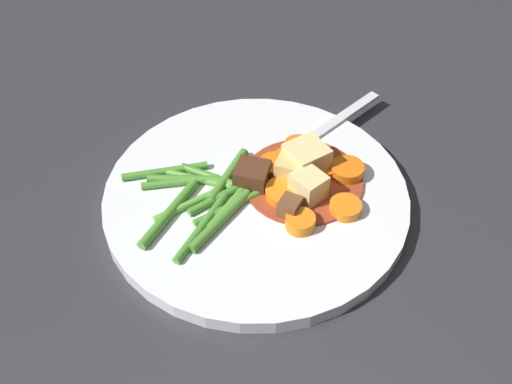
% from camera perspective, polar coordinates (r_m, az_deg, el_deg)
% --- Properties ---
extents(ground_plane, '(3.00, 3.00, 0.00)m').
position_cam_1_polar(ground_plane, '(0.57, 0.00, -0.99)').
color(ground_plane, '#2D2D33').
extents(dinner_plate, '(0.28, 0.28, 0.01)m').
position_cam_1_polar(dinner_plate, '(0.57, 0.00, -0.50)').
color(dinner_plate, white).
rests_on(dinner_plate, ground_plane).
extents(stew_sauce, '(0.11, 0.11, 0.00)m').
position_cam_1_polar(stew_sauce, '(0.57, 4.46, 0.78)').
color(stew_sauce, '#93381E').
rests_on(stew_sauce, dinner_plate).
extents(carrot_slice_0, '(0.04, 0.04, 0.01)m').
position_cam_1_polar(carrot_slice_0, '(0.58, 6.13, 2.11)').
color(carrot_slice_0, orange).
rests_on(carrot_slice_0, dinner_plate).
extents(carrot_slice_1, '(0.03, 0.03, 0.01)m').
position_cam_1_polar(carrot_slice_1, '(0.57, 1.67, 2.34)').
color(carrot_slice_1, orange).
rests_on(carrot_slice_1, dinner_plate).
extents(carrot_slice_2, '(0.03, 0.03, 0.01)m').
position_cam_1_polar(carrot_slice_2, '(0.58, 2.96, 2.95)').
color(carrot_slice_2, orange).
rests_on(carrot_slice_2, dinner_plate).
extents(carrot_slice_3, '(0.03, 0.03, 0.01)m').
position_cam_1_polar(carrot_slice_3, '(0.55, 8.22, -1.43)').
color(carrot_slice_3, orange).
rests_on(carrot_slice_3, dinner_plate).
extents(carrot_slice_4, '(0.03, 0.03, 0.01)m').
position_cam_1_polar(carrot_slice_4, '(0.58, 8.37, 1.93)').
color(carrot_slice_4, orange).
rests_on(carrot_slice_4, dinner_plate).
extents(carrot_slice_5, '(0.05, 0.05, 0.01)m').
position_cam_1_polar(carrot_slice_5, '(0.55, 2.63, -0.11)').
color(carrot_slice_5, orange).
rests_on(carrot_slice_5, dinner_plate).
extents(carrot_slice_6, '(0.04, 0.04, 0.01)m').
position_cam_1_polar(carrot_slice_6, '(0.53, 4.10, -2.76)').
color(carrot_slice_6, orange).
rests_on(carrot_slice_6, dinner_plate).
extents(carrot_slice_7, '(0.04, 0.04, 0.01)m').
position_cam_1_polar(carrot_slice_7, '(0.59, 3.92, 3.98)').
color(carrot_slice_7, orange).
rests_on(carrot_slice_7, dinner_plate).
extents(potato_chunk_0, '(0.03, 0.03, 0.03)m').
position_cam_1_polar(potato_chunk_0, '(0.55, 4.84, 0.48)').
color(potato_chunk_0, '#EAD68C').
rests_on(potato_chunk_0, dinner_plate).
extents(potato_chunk_1, '(0.03, 0.04, 0.03)m').
position_cam_1_polar(potato_chunk_1, '(0.56, 3.18, 2.09)').
color(potato_chunk_1, '#DBBC6B').
rests_on(potato_chunk_1, dinner_plate).
extents(potato_chunk_2, '(0.04, 0.04, 0.03)m').
position_cam_1_polar(potato_chunk_2, '(0.57, 4.65, 2.99)').
color(potato_chunk_2, '#EAD68C').
rests_on(potato_chunk_2, dinner_plate).
extents(meat_chunk_0, '(0.03, 0.03, 0.02)m').
position_cam_1_polar(meat_chunk_0, '(0.54, 3.12, -1.44)').
color(meat_chunk_0, brown).
rests_on(meat_chunk_0, dinner_plate).
extents(meat_chunk_1, '(0.04, 0.04, 0.02)m').
position_cam_1_polar(meat_chunk_1, '(0.56, 0.09, 1.63)').
color(meat_chunk_1, '#4C2B19').
rests_on(meat_chunk_1, dinner_plate).
extents(green_bean_0, '(0.06, 0.02, 0.01)m').
position_cam_1_polar(green_bean_0, '(0.55, -6.44, -1.15)').
color(green_bean_0, '#66AD42').
rests_on(green_bean_0, dinner_plate).
extents(green_bean_1, '(0.07, 0.07, 0.01)m').
position_cam_1_polar(green_bean_1, '(0.54, -7.99, -1.92)').
color(green_bean_1, '#4C8E33').
rests_on(green_bean_1, dinner_plate).
extents(green_bean_2, '(0.07, 0.06, 0.01)m').
position_cam_1_polar(green_bean_2, '(0.53, -3.28, -2.57)').
color(green_bean_2, '#4C8E33').
rests_on(green_bean_2, dinner_plate).
extents(green_bean_3, '(0.06, 0.04, 0.01)m').
position_cam_1_polar(green_bean_3, '(0.57, -5.44, 1.21)').
color(green_bean_3, '#599E38').
rests_on(green_bean_3, dinner_plate).
extents(green_bean_4, '(0.08, 0.01, 0.01)m').
position_cam_1_polar(green_bean_4, '(0.58, -8.35, 1.90)').
color(green_bean_4, '#4C8E33').
rests_on(green_bean_4, dinner_plate).
extents(green_bean_5, '(0.06, 0.06, 0.01)m').
position_cam_1_polar(green_bean_5, '(0.53, -5.04, -3.23)').
color(green_bean_5, '#4C8E33').
rests_on(green_bean_5, dinner_plate).
extents(green_bean_6, '(0.07, 0.03, 0.01)m').
position_cam_1_polar(green_bean_6, '(0.55, -2.26, -1.24)').
color(green_bean_6, '#4C8E33').
rests_on(green_bean_6, dinner_plate).
extents(green_bean_7, '(0.05, 0.06, 0.01)m').
position_cam_1_polar(green_bean_7, '(0.57, -2.59, 1.55)').
color(green_bean_7, '#4C8E33').
rests_on(green_bean_7, dinner_plate).
extents(green_bean_8, '(0.05, 0.04, 0.01)m').
position_cam_1_polar(green_bean_8, '(0.54, -2.60, -1.34)').
color(green_bean_8, '#599E38').
rests_on(green_bean_8, dinner_plate).
extents(green_bean_9, '(0.05, 0.05, 0.01)m').
position_cam_1_polar(green_bean_9, '(0.57, -4.29, 1.47)').
color(green_bean_9, '#4C8E33').
rests_on(green_bean_9, dinner_plate).
extents(green_bean_10, '(0.06, 0.03, 0.01)m').
position_cam_1_polar(green_bean_10, '(0.55, -3.53, -0.65)').
color(green_bean_10, '#4C8E33').
rests_on(green_bean_10, dinner_plate).
extents(green_bean_11, '(0.07, 0.03, 0.01)m').
position_cam_1_polar(green_bean_11, '(0.57, -6.63, 1.18)').
color(green_bean_11, '#4C8E33').
rests_on(green_bean_11, dinner_plate).
extents(green_bean_12, '(0.07, 0.02, 0.01)m').
position_cam_1_polar(green_bean_12, '(0.57, -6.97, 0.92)').
color(green_bean_12, '#4C8E33').
rests_on(green_bean_12, dinner_plate).
extents(fork, '(0.16, 0.09, 0.00)m').
position_cam_1_polar(fork, '(0.62, 5.54, 5.26)').
color(fork, silver).
rests_on(fork, dinner_plate).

